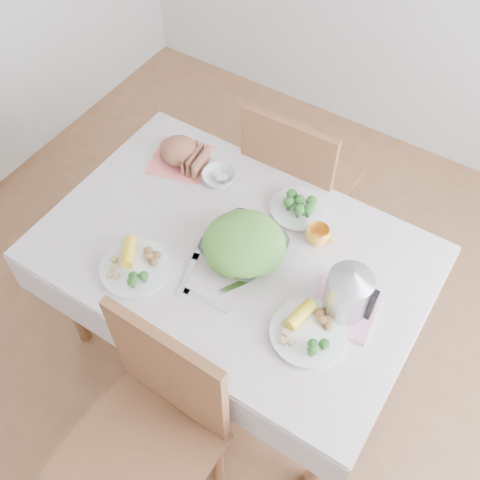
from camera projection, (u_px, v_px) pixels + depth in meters
The scene contains 18 objects.
floor at pixel (235, 339), 2.82m from camera, with size 3.60×3.60×0.00m, color brown.
dining_table at pixel (234, 301), 2.52m from camera, with size 1.40×0.90×0.75m, color brown.
tablecloth at pixel (233, 251), 2.21m from camera, with size 1.50×1.00×0.01m, color beige.
chair_near at pixel (141, 458), 2.02m from camera, with size 0.48×0.48×1.06m, color brown.
chair_far at pixel (302, 185), 2.81m from camera, with size 0.47×0.47×1.03m, color brown.
salad_bowl at pixel (244, 248), 2.16m from camera, with size 0.31×0.31×0.07m, color white.
dinner_plate_left at pixel (136, 269), 2.14m from camera, with size 0.27×0.27×0.02m, color white.
dinner_plate_right at pixel (308, 333), 1.98m from camera, with size 0.28×0.28×0.02m, color white.
broccoli_plate at pixel (299, 209), 2.32m from camera, with size 0.24×0.24×0.02m, color beige.
napkin at pixel (180, 160), 2.50m from camera, with size 0.24×0.24×0.00m, color #FD6E66.
bread_loaf at pixel (179, 150), 2.46m from camera, with size 0.18×0.17×0.11m, color brown.
fruit_bowl at pixel (219, 177), 2.41m from camera, with size 0.15×0.15×0.05m, color white.
yellow_mug at pixel (318, 235), 2.20m from camera, with size 0.10×0.10×0.08m, color orange.
pink_tray at pixel (344, 308), 2.04m from camera, with size 0.23×0.23×0.02m, color pink.
electric_kettle at pixel (348, 292), 1.95m from camera, with size 0.16×0.16×0.23m, color #B2B5BA.
fork_left at pixel (187, 274), 2.13m from camera, with size 0.02×0.21×0.00m, color silver.
fork_right at pixel (243, 282), 2.11m from camera, with size 0.02×0.21×0.00m, color silver.
knife at pixel (205, 300), 2.07m from camera, with size 0.02×0.20×0.00m, color silver.
Camera 1 is at (0.72, -1.07, 2.55)m, focal length 42.00 mm.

